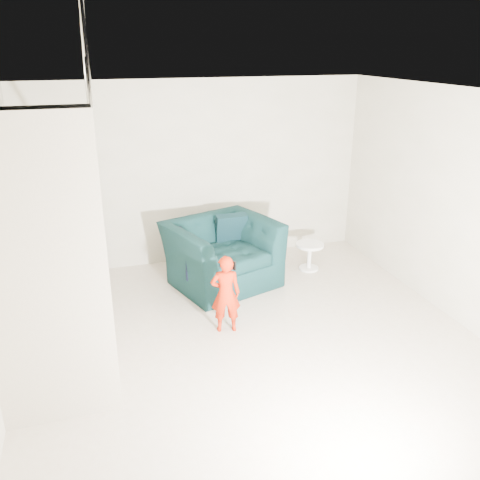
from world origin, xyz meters
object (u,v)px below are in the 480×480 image
staircase (56,276)px  armchair (222,253)px  toddler (226,294)px  side_table (310,252)px

staircase → armchair: bearing=30.8°
armchair → toddler: (-0.29, -1.23, 0.03)m
toddler → staircase: size_ratio=0.26×
staircase → side_table: bearing=20.8°
side_table → staircase: staircase is taller
toddler → side_table: bearing=-132.0°
toddler → staircase: 1.84m
toddler → staircase: (-1.78, -0.00, 0.48)m
armchair → toddler: toddler is taller
toddler → side_table: toddler is taller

